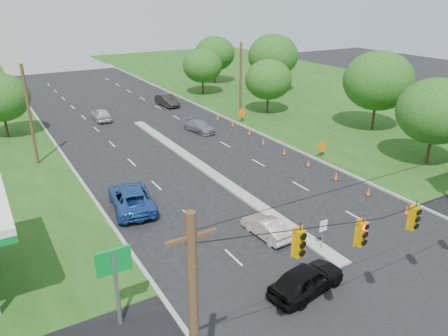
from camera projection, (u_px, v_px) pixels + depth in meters
ground at (403, 308)px, 21.67m from camera, size 160.00×160.00×0.00m
grass_right at (432, 124)px, 51.72m from camera, size 40.00×160.00×0.06m
cross_street at (403, 308)px, 21.67m from camera, size 160.00×14.00×0.02m
curb_left at (65, 159)px, 40.96m from camera, size 0.25×110.00×0.16m
curb_right at (246, 128)px, 50.41m from camera, size 0.25×110.00×0.16m
median at (205, 170)px, 38.48m from camera, size 1.00×34.00×0.18m
median_sign at (323, 229)px, 25.93m from camera, size 0.55×0.06×2.05m
signal_span at (439, 229)px, 18.99m from camera, size 25.60×0.32×9.00m
utility_pole_far_left at (30, 116)px, 38.15m from camera, size 0.28×0.28×9.00m
utility_pole_far_right at (241, 80)px, 53.84m from camera, size 0.28×0.28×9.00m
cone_1 at (407, 210)px, 30.66m from camera, size 0.32×0.32×0.70m
cone_2 at (368, 192)px, 33.46m from camera, size 0.32×0.32×0.70m
cone_3 at (336, 176)px, 36.26m from camera, size 0.32×0.32×0.70m
cone_4 at (308, 163)px, 39.06m from camera, size 0.32×0.32×0.70m
cone_5 at (284, 151)px, 41.86m from camera, size 0.32×0.32×0.70m
cone_6 at (263, 141)px, 44.66m from camera, size 0.32×0.32×0.70m
cone_7 at (249, 132)px, 47.74m from camera, size 0.32×0.32×0.70m
cone_8 at (233, 124)px, 50.54m from camera, size 0.32×0.32×0.70m
cone_9 at (218, 117)px, 53.34m from camera, size 0.32×0.32×0.70m
work_sign_1 at (322, 147)px, 40.72m from camera, size 1.27×0.58×1.37m
work_sign_2 at (242, 114)px, 51.93m from camera, size 1.27×0.58×1.37m
tree_5 at (1, 97)px, 45.51m from camera, size 5.88×5.88×6.86m
tree_7 at (436, 111)px, 37.84m from camera, size 6.72×6.72×7.84m
tree_8 at (378, 81)px, 47.48m from camera, size 7.56×7.56×8.82m
tree_9 at (268, 80)px, 54.74m from camera, size 5.88×5.88×6.86m
tree_10 at (273, 56)px, 66.02m from camera, size 7.56×7.56×8.82m
tree_11 at (215, 54)px, 73.19m from camera, size 6.72×6.72×7.84m
tree_12 at (202, 66)px, 65.01m from camera, size 5.88×5.88×6.86m
black_sedan at (307, 279)px, 22.54m from camera, size 4.85×2.64×1.57m
white_sedan at (266, 227)px, 27.81m from camera, size 1.53×3.88×1.26m
blue_pickup at (131, 198)px, 31.31m from camera, size 3.61×6.28×1.65m
silver_car_far at (199, 126)px, 48.74m from camera, size 2.58×4.62×1.27m
silver_car_oncoming at (101, 114)px, 52.99m from camera, size 1.85×4.36×1.47m
dark_car_receding at (167, 100)px, 59.72m from camera, size 1.89×4.76×1.54m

